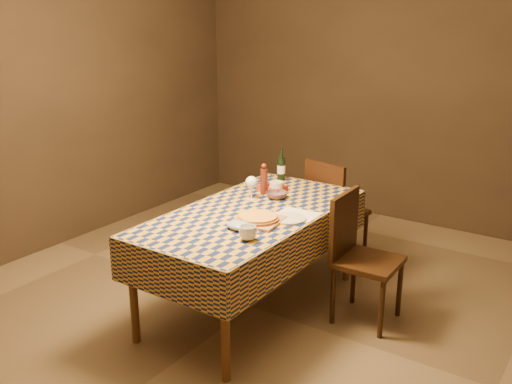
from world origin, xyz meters
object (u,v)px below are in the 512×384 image
chair_right (358,250)px  bowl (277,195)px  dining_table (252,221)px  wine_bottle (281,169)px  pizza (258,218)px  chair_far (332,206)px  cutting_board (258,221)px  white_plate (288,218)px

chair_right → bowl: bearing=177.2°
dining_table → wine_bottle: 0.85m
pizza → chair_right: size_ratio=0.40×
chair_right → dining_table: bearing=-155.7°
pizza → chair_right: (0.53, 0.48, -0.28)m
dining_table → chair_far: size_ratio=1.98×
chair_far → cutting_board: bearing=-87.3°
pizza → white_plate: pizza is taller
bowl → chair_far: (0.11, 0.73, -0.27)m
pizza → wine_bottle: 1.04m
wine_bottle → white_plate: bearing=-55.4°
wine_bottle → white_plate: wine_bottle is taller
bowl → wine_bottle: 0.51m
wine_bottle → dining_table: bearing=-72.7°
bowl → pizza: bearing=-71.4°
dining_table → wine_bottle: wine_bottle is taller
pizza → dining_table: bearing=134.5°
chair_far → wine_bottle: bearing=-140.8°
cutting_board → chair_right: size_ratio=0.33×
cutting_board → pizza: (-0.00, 0.00, 0.02)m
dining_table → white_plate: bearing=-0.8°
dining_table → chair_right: bearing=24.3°
dining_table → chair_right: (0.69, 0.31, -0.17)m
cutting_board → white_plate: (0.14, 0.16, -0.00)m
cutting_board → pizza: 0.02m
cutting_board → chair_right: bearing=42.0°
dining_table → bowl: size_ratio=11.39×
white_plate → chair_far: bearing=100.5°
dining_table → chair_far: bearing=84.6°
dining_table → cutting_board: cutting_board is taller
cutting_board → chair_far: (-0.06, 1.24, -0.26)m
chair_right → cutting_board: bearing=-138.0°
pizza → chair_right: 0.77m
wine_bottle → white_plate: 0.97m
white_plate → chair_right: (0.39, 0.32, -0.25)m
pizza → white_plate: size_ratio=1.51×
dining_table → white_plate: white_plate is taller
dining_table → pizza: bearing=-45.5°
wine_bottle → chair_far: wine_bottle is taller
bowl → white_plate: 0.47m
wine_bottle → white_plate: (0.55, -0.80, -0.09)m
pizza → chair_far: size_ratio=0.40×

